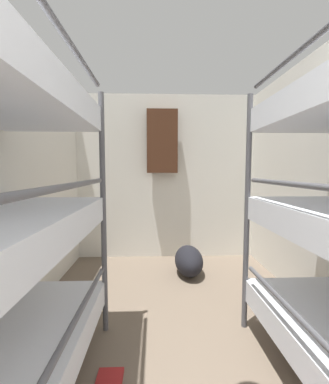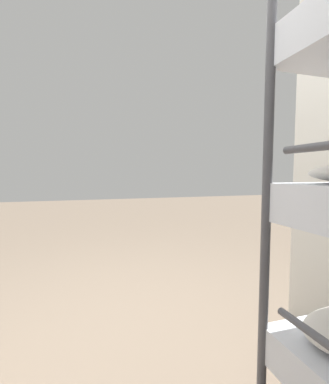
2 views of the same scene
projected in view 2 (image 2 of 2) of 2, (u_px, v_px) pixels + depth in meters
ground_plane at (126, 353)px, 1.65m from camera, size 20.00×20.00×0.00m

